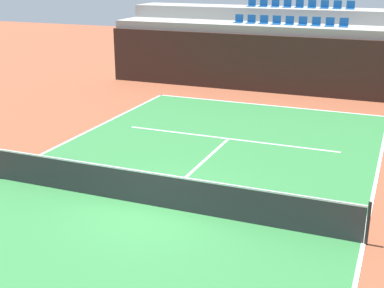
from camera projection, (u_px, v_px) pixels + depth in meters
name	position (u px, v px, depth m)	size (l,w,h in m)	color
ground_plane	(154.00, 206.00, 14.35)	(80.00, 80.00, 0.00)	brown
court_surface	(154.00, 206.00, 14.35)	(11.00, 24.00, 0.01)	#2D7238
baseline_far	(266.00, 105.00, 24.85)	(11.00, 0.10, 0.00)	white
sideline_right	(363.00, 243.00, 12.40)	(0.10, 24.00, 0.00)	white
service_line_far	(229.00, 139.00, 19.97)	(8.26, 0.10, 0.00)	white
centre_service_line	(197.00, 167.00, 17.16)	(0.10, 6.40, 0.00)	white
back_wall	(281.00, 65.00, 26.81)	(19.13, 0.30, 2.91)	black
stands_tier_lower	(287.00, 57.00, 27.93)	(19.13, 2.40, 3.32)	#9E9E99
stands_tier_upper	(297.00, 44.00, 29.92)	(19.13, 2.40, 4.02)	#9E9E99
seating_row_lower	(289.00, 22.00, 27.44)	(5.92, 0.44, 0.44)	#145193
seating_row_upper	(299.00, 5.00, 29.33)	(5.92, 0.44, 0.44)	#145193
tennis_net	(154.00, 189.00, 14.19)	(11.08, 0.08, 1.07)	black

